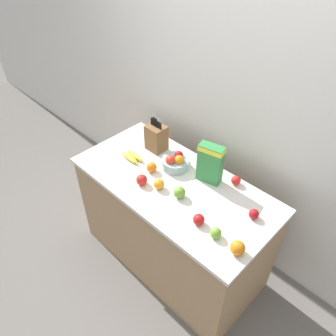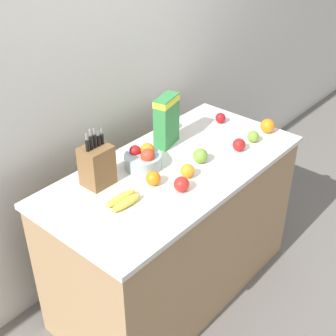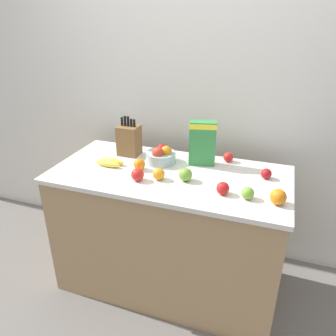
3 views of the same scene
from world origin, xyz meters
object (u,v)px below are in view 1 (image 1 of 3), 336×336
apple_rightmost (254,214)px  orange_front_right (238,248)px  orange_mid_left (152,167)px  apple_by_knife_block (216,233)px  knife_block (156,137)px  orange_front_center (159,184)px  banana_bunch (132,156)px  apple_near_bananas (179,192)px  apple_middle (236,180)px  cereal_box (210,162)px  fruit_bowl (175,162)px  apple_rear (199,220)px  apple_front (142,180)px

apple_rightmost → orange_front_right: 0.30m
orange_mid_left → apple_by_knife_block: bearing=-11.5°
orange_front_right → orange_mid_left: bearing=170.4°
knife_block → orange_front_center: knife_block is taller
banana_bunch → apple_near_bananas: (0.55, -0.05, 0.02)m
apple_middle → cereal_box: bearing=-148.4°
knife_block → apple_middle: bearing=8.4°
apple_by_knife_block → apple_rightmost: bearing=75.0°
banana_bunch → orange_front_right: size_ratio=2.23×
fruit_bowl → banana_bunch: bearing=-152.9°
knife_block → apple_rear: knife_block is taller
banana_bunch → apple_by_knife_block: bearing=-8.7°
cereal_box → apple_rear: 0.44m
fruit_bowl → apple_middle: 0.47m
apple_rear → orange_front_right: size_ratio=0.85×
apple_front → banana_bunch: bearing=152.3°
orange_mid_left → apple_rear: bearing=-13.6°
banana_bunch → orange_front_right: (1.09, -0.15, 0.02)m
fruit_bowl → apple_rear: size_ratio=2.76×
apple_front → apple_middle: bearing=44.7°
apple_front → cereal_box: bearing=49.9°
cereal_box → apple_rear: cereal_box is taller
knife_block → orange_front_right: size_ratio=3.72×
apple_by_knife_block → apple_rear: bearing=177.1°
apple_front → apple_by_knife_block: bearing=-0.2°
cereal_box → apple_front: bearing=-143.0°
knife_block → apple_near_bananas: knife_block is taller
apple_by_knife_block → orange_front_center: size_ratio=0.93×
knife_block → apple_near_bananas: 0.58m
apple_near_bananas → apple_rear: 0.26m
banana_bunch → orange_front_center: 0.40m
banana_bunch → apple_rear: size_ratio=2.62×
cereal_box → apple_front: 0.50m
orange_mid_left → apple_rightmost: bearing=10.3°
fruit_bowl → apple_by_knife_block: bearing=-25.9°
fruit_bowl → apple_rear: 0.57m
apple_near_bananas → orange_front_center: bearing=-166.6°
apple_rightmost → orange_front_right: bearing=-74.5°
knife_block → apple_front: knife_block is taller
apple_near_bananas → apple_rightmost: 0.51m
fruit_bowl → orange_front_center: 0.26m
apple_middle → orange_mid_left: bearing=-148.3°
apple_near_bananas → orange_front_right: orange_front_right is taller
apple_middle → apple_rightmost: bearing=-34.1°
banana_bunch → apple_front: size_ratio=2.46×
apple_middle → orange_front_right: bearing=-53.6°
apple_by_knife_block → fruit_bowl: bearing=154.1°
apple_near_bananas → apple_front: bearing=-161.3°
cereal_box → apple_by_knife_block: (0.35, -0.37, -0.13)m
knife_block → apple_front: size_ratio=4.11×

